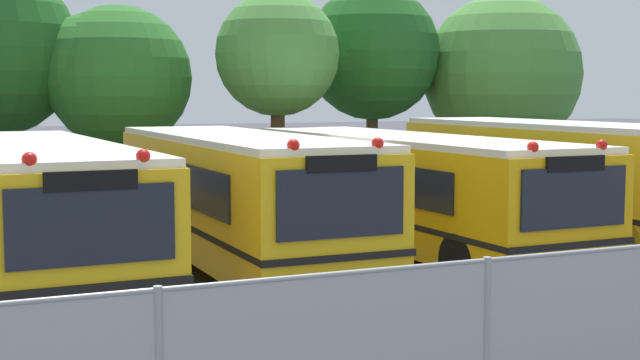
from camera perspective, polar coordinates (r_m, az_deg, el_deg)
ground_plane at (r=17.73m, az=0.56°, el=-5.13°), size 160.00×160.00×0.00m
school_bus_0 at (r=15.82m, az=-17.67°, el=-1.66°), size 2.71×10.03×2.60m
school_bus_1 at (r=16.81m, az=-5.30°, el=-0.93°), size 2.50×9.44×2.66m
school_bus_2 at (r=18.48m, az=5.41°, el=-0.49°), size 2.67×10.57×2.56m
school_bus_3 at (r=20.30m, az=15.06°, el=0.20°), size 2.67×9.91×2.79m
tree_2 at (r=25.42m, az=-13.22°, el=6.53°), size 4.24×4.00×5.74m
tree_3 at (r=25.25m, az=-2.78°, el=8.02°), size 3.49×3.49×6.14m
tree_4 at (r=28.31m, az=3.09°, el=7.98°), size 4.34×4.25×6.70m
tree_5 at (r=29.71m, az=11.51°, el=6.67°), size 5.12×5.12×6.49m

